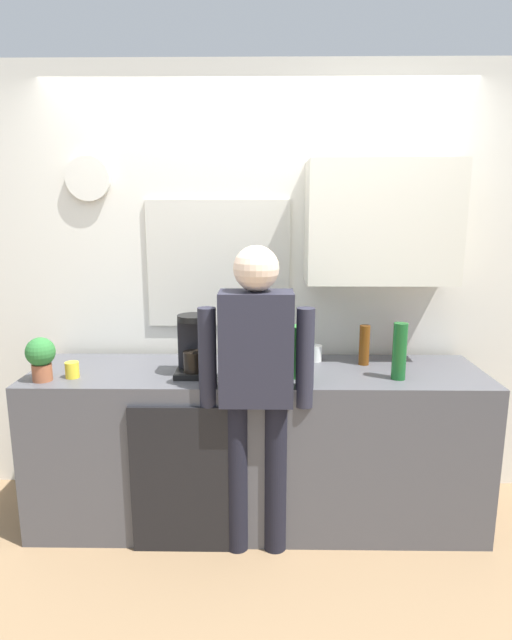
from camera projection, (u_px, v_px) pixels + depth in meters
name	position (u px, v px, depth m)	size (l,w,h in m)	color
ground_plane	(256.00, 547.00, 2.75)	(8.00, 8.00, 0.00)	#8C6D4C
kitchen_counter	(257.00, 445.00, 2.96)	(2.50, 0.64, 0.89)	#4C4C51
dishwasher_panel	(185.00, 481.00, 2.64)	(0.56, 0.02, 0.80)	black
back_wall_assembly	(273.00, 277.00, 3.15)	(4.10, 0.42, 2.60)	silver
coffee_maker	(195.00, 347.00, 2.77)	(0.20, 0.20, 0.33)	black
bottle_red_vinegar	(401.00, 341.00, 3.05)	(0.06, 0.06, 0.22)	maroon
bottle_green_wine	(400.00, 351.00, 2.68)	(0.07, 0.07, 0.30)	#195923
bottle_clear_soda	(298.00, 352.00, 2.71)	(0.09, 0.09, 0.28)	#2D8C33
bottle_amber_beer	(364.00, 345.00, 2.94)	(0.06, 0.06, 0.23)	brown
cup_yellow_cup	(72.00, 370.00, 2.72)	(0.07, 0.07, 0.09)	yellow
cup_white_mug	(315.00, 353.00, 3.03)	(0.08, 0.08, 0.10)	white
potted_plant	(41.00, 356.00, 2.66)	(0.15, 0.15, 0.23)	#9E5638
dish_soap	(269.00, 354.00, 2.90)	(0.06, 0.06, 0.18)	blue
person_at_sink	(256.00, 378.00, 2.56)	(0.57, 0.22, 1.60)	black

